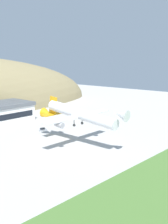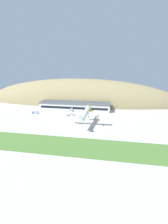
{
  "view_description": "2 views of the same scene",
  "coord_description": "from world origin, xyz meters",
  "px_view_note": "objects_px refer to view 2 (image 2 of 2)",
  "views": [
    {
      "loc": [
        -83.84,
        -87.0,
        37.96
      ],
      "look_at": [
        14.53,
        -3.2,
        13.72
      ],
      "focal_mm": 50.0,
      "sensor_mm": 36.0,
      "label": 1
    },
    {
      "loc": [
        40.68,
        -164.25,
        56.52
      ],
      "look_at": [
        8.69,
        0.1,
        13.12
      ],
      "focal_mm": 28.0,
      "sensor_mm": 36.0,
      "label": 2
    }
  ],
  "objects_px": {
    "fuel_truck": "(35,113)",
    "jetway_0": "(70,110)",
    "service_car_0": "(68,116)",
    "terminal_building": "(75,105)",
    "cargo_airplane": "(86,113)",
    "service_car_1": "(96,117)",
    "traffic_cone_0": "(58,120)"
  },
  "relations": [
    {
      "from": "jetway_0",
      "to": "cargo_airplane",
      "type": "distance_m",
      "value": 52.61
    },
    {
      "from": "terminal_building",
      "to": "cargo_airplane",
      "type": "distance_m",
      "value": 67.73
    },
    {
      "from": "service_car_1",
      "to": "fuel_truck",
      "type": "xyz_separation_m",
      "value": [
        -76.36,
        3.12,
        0.86
      ]
    },
    {
      "from": "jetway_0",
      "to": "service_car_0",
      "type": "relative_size",
      "value": 3.95
    },
    {
      "from": "fuel_truck",
      "to": "terminal_building",
      "type": "bearing_deg",
      "value": 33.39
    },
    {
      "from": "jetway_0",
      "to": "fuel_truck",
      "type": "distance_m",
      "value": 43.45
    },
    {
      "from": "cargo_airplane",
      "to": "fuel_truck",
      "type": "bearing_deg",
      "value": 154.46
    },
    {
      "from": "terminal_building",
      "to": "service_car_1",
      "type": "xyz_separation_m",
      "value": [
        32.7,
        -31.9,
        -5.62
      ]
    },
    {
      "from": "terminal_building",
      "to": "cargo_airplane",
      "type": "relative_size",
      "value": 2.07
    },
    {
      "from": "fuel_truck",
      "to": "service_car_1",
      "type": "bearing_deg",
      "value": -2.34
    },
    {
      "from": "cargo_airplane",
      "to": "traffic_cone_0",
      "type": "distance_m",
      "value": 38.45
    },
    {
      "from": "service_car_0",
      "to": "traffic_cone_0",
      "type": "relative_size",
      "value": 6.54
    },
    {
      "from": "terminal_building",
      "to": "fuel_truck",
      "type": "distance_m",
      "value": 52.51
    },
    {
      "from": "fuel_truck",
      "to": "traffic_cone_0",
      "type": "height_order",
      "value": "fuel_truck"
    },
    {
      "from": "jetway_0",
      "to": "fuel_truck",
      "type": "relative_size",
      "value": 2.06
    },
    {
      "from": "terminal_building",
      "to": "traffic_cone_0",
      "type": "height_order",
      "value": "terminal_building"
    },
    {
      "from": "service_car_1",
      "to": "fuel_truck",
      "type": "distance_m",
      "value": 76.43
    },
    {
      "from": "service_car_0",
      "to": "traffic_cone_0",
      "type": "height_order",
      "value": "service_car_0"
    },
    {
      "from": "cargo_airplane",
      "to": "service_car_0",
      "type": "relative_size",
      "value": 12.05
    },
    {
      "from": "service_car_0",
      "to": "traffic_cone_0",
      "type": "distance_m",
      "value": 17.89
    },
    {
      "from": "traffic_cone_0",
      "to": "terminal_building",
      "type": "bearing_deg",
      "value": 81.35
    },
    {
      "from": "terminal_building",
      "to": "jetway_0",
      "type": "relative_size",
      "value": 6.3
    },
    {
      "from": "service_car_0",
      "to": "service_car_1",
      "type": "bearing_deg",
      "value": -0.15
    },
    {
      "from": "terminal_building",
      "to": "jetway_0",
      "type": "height_order",
      "value": "terminal_building"
    },
    {
      "from": "fuel_truck",
      "to": "traffic_cone_0",
      "type": "relative_size",
      "value": 12.55
    },
    {
      "from": "jetway_0",
      "to": "traffic_cone_0",
      "type": "height_order",
      "value": "jetway_0"
    },
    {
      "from": "cargo_airplane",
      "to": "traffic_cone_0",
      "type": "relative_size",
      "value": 78.83
    },
    {
      "from": "service_car_1",
      "to": "traffic_cone_0",
      "type": "distance_m",
      "value": 43.24
    },
    {
      "from": "fuel_truck",
      "to": "service_car_0",
      "type": "bearing_deg",
      "value": -4.0
    },
    {
      "from": "fuel_truck",
      "to": "jetway_0",
      "type": "bearing_deg",
      "value": 13.95
    },
    {
      "from": "traffic_cone_0",
      "to": "jetway_0",
      "type": "bearing_deg",
      "value": 79.06
    },
    {
      "from": "service_car_0",
      "to": "jetway_0",
      "type": "bearing_deg",
      "value": 95.61
    }
  ]
}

